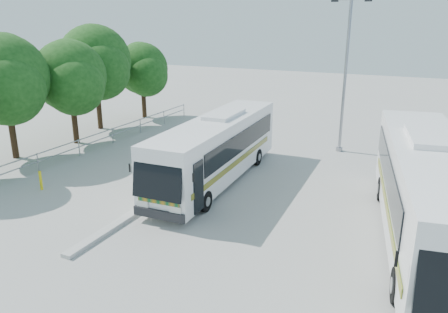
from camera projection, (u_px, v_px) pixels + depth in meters
The scene contains 11 objects.
ground at pixel (209, 205), 18.75m from camera, with size 100.00×100.00×0.00m, color #9C9C97.
kerb_divider at pixel (186, 180), 21.39m from camera, with size 0.40×16.00×0.15m, color #B2B2AD.
railing at pixel (91, 140), 26.05m from camera, with size 0.06×22.00×1.00m.
tree_far_b at pixel (5, 78), 23.70m from camera, with size 5.33×5.03×6.96m.
tree_far_c at pixel (71, 76), 26.80m from camera, with size 4.97×4.69×6.49m.
tree_far_d at pixel (96, 61), 30.30m from camera, with size 5.62×5.30×7.33m.
tree_far_e at pixel (143, 69), 34.18m from camera, with size 4.54×4.28×5.92m.
coach_main at pixel (217, 148), 21.05m from camera, with size 2.68×11.12×3.06m.
coach_adjacent at pixel (428, 192), 15.10m from camera, with size 4.58×12.89×3.51m.
lamppost at pixel (346, 69), 24.91m from camera, with size 2.17×0.36×8.86m.
bollard at pixel (41, 180), 20.27m from camera, with size 0.13×0.13×0.91m, color #D4BF0C.
Camera 1 is at (7.96, -15.31, 7.64)m, focal length 35.00 mm.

